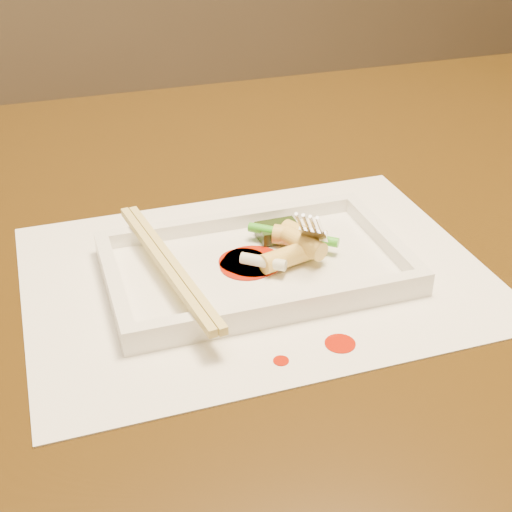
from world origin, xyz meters
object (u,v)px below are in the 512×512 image
object	(u,v)px
placemat	(256,274)
chopstick_a	(163,264)
plate_base	(256,270)
table	(229,315)
fork	(326,170)

from	to	relation	value
placemat	chopstick_a	distance (m)	0.09
placemat	plate_base	xyz separation A→B (m)	(0.00, 0.00, 0.00)
table	chopstick_a	world-z (taller)	chopstick_a
fork	plate_base	bearing A→B (deg)	-165.58
chopstick_a	fork	xyz separation A→B (m)	(0.15, 0.02, 0.06)
plate_base	chopstick_a	world-z (taller)	chopstick_a
chopstick_a	table	bearing A→B (deg)	46.04
chopstick_a	placemat	bearing A→B (deg)	0.00
table	fork	distance (m)	0.21
table	fork	bearing A→B (deg)	-41.61
chopstick_a	fork	size ratio (longest dim) A/B	1.52
table	plate_base	xyz separation A→B (m)	(0.00, -0.08, 0.11)
plate_base	fork	distance (m)	0.11
table	chopstick_a	bearing A→B (deg)	-133.96
table	chopstick_a	xyz separation A→B (m)	(-0.08, -0.08, 0.13)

